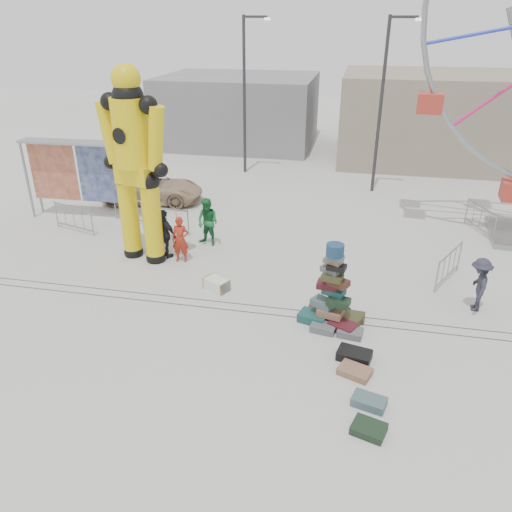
% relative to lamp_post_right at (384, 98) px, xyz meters
% --- Properties ---
extents(ground, '(90.00, 90.00, 0.00)m').
position_rel_lamp_post_right_xyz_m(ground, '(-3.09, -13.00, -4.48)').
color(ground, '#9E9E99').
rests_on(ground, ground).
extents(track_line_near, '(40.00, 0.04, 0.01)m').
position_rel_lamp_post_right_xyz_m(track_line_near, '(-3.09, -12.40, -4.48)').
color(track_line_near, '#47443F').
rests_on(track_line_near, ground).
extents(track_line_far, '(40.00, 0.04, 0.01)m').
position_rel_lamp_post_right_xyz_m(track_line_far, '(-3.09, -12.00, -4.48)').
color(track_line_far, '#47443F').
rests_on(track_line_far, ground).
extents(building_right, '(12.00, 8.00, 5.00)m').
position_rel_lamp_post_right_xyz_m(building_right, '(3.91, 7.00, -1.98)').
color(building_right, gray).
rests_on(building_right, ground).
extents(building_left, '(10.00, 8.00, 4.40)m').
position_rel_lamp_post_right_xyz_m(building_left, '(-9.09, 9.00, -2.28)').
color(building_left, gray).
rests_on(building_left, ground).
extents(lamp_post_right, '(1.41, 0.25, 8.00)m').
position_rel_lamp_post_right_xyz_m(lamp_post_right, '(0.00, 0.00, 0.00)').
color(lamp_post_right, '#2D2D30').
rests_on(lamp_post_right, ground).
extents(lamp_post_left, '(1.41, 0.25, 8.00)m').
position_rel_lamp_post_right_xyz_m(lamp_post_left, '(-7.00, 2.00, 0.00)').
color(lamp_post_left, '#2D2D30').
rests_on(lamp_post_left, ground).
extents(suitcase_tower, '(1.92, 1.59, 2.48)m').
position_rel_lamp_post_right_xyz_m(suitcase_tower, '(-1.30, -12.45, -3.79)').
color(suitcase_tower, '#194B49').
rests_on(suitcase_tower, ground).
extents(crash_test_dummy, '(2.73, 1.20, 6.86)m').
position_rel_lamp_post_right_xyz_m(crash_test_dummy, '(-8.20, -9.55, -0.86)').
color(crash_test_dummy, black).
rests_on(crash_test_dummy, ground).
extents(banner_scaffold, '(4.61, 0.89, 3.32)m').
position_rel_lamp_post_right_xyz_m(banner_scaffold, '(-12.42, -6.27, -1.98)').
color(banner_scaffold, gray).
rests_on(banner_scaffold, ground).
extents(steamer_trunk, '(0.92, 0.77, 0.37)m').
position_rel_lamp_post_right_xyz_m(steamer_trunk, '(-5.01, -11.28, -4.30)').
color(steamer_trunk, silver).
rests_on(steamer_trunk, ground).
extents(row_case_0, '(0.75, 0.51, 0.20)m').
position_rel_lamp_post_right_xyz_m(row_case_0, '(-0.68, -12.18, -4.38)').
color(row_case_0, '#3B3C1E').
rests_on(row_case_0, ground).
extents(row_case_1, '(0.73, 0.56, 0.20)m').
position_rel_lamp_post_right_xyz_m(row_case_1, '(-0.72, -13.01, -4.38)').
color(row_case_1, '#585B5F').
rests_on(row_case_1, ground).
extents(row_case_2, '(0.95, 0.72, 0.25)m').
position_rel_lamp_post_right_xyz_m(row_case_2, '(-0.58, -14.04, -4.36)').
color(row_case_2, black).
rests_on(row_case_2, ground).
extents(row_case_3, '(0.92, 0.78, 0.18)m').
position_rel_lamp_post_right_xyz_m(row_case_3, '(-0.54, -14.65, -4.39)').
color(row_case_3, '#8A6046').
rests_on(row_case_3, ground).
extents(row_case_4, '(0.85, 0.65, 0.21)m').
position_rel_lamp_post_right_xyz_m(row_case_4, '(-0.20, -15.69, -4.38)').
color(row_case_4, '#465E64').
rests_on(row_case_4, ground).
extents(row_case_5, '(0.83, 0.73, 0.18)m').
position_rel_lamp_post_right_xyz_m(row_case_5, '(-0.20, -16.51, -4.39)').
color(row_case_5, black).
rests_on(row_case_5, ground).
extents(barricade_dummy_a, '(1.94, 0.67, 1.10)m').
position_rel_lamp_post_right_xyz_m(barricade_dummy_a, '(-11.98, -7.77, -3.93)').
color(barricade_dummy_a, gray).
rests_on(barricade_dummy_a, ground).
extents(barricade_dummy_b, '(1.93, 0.71, 1.10)m').
position_rel_lamp_post_right_xyz_m(barricade_dummy_b, '(-10.03, -6.45, -3.93)').
color(barricade_dummy_b, gray).
rests_on(barricade_dummy_b, ground).
extents(barricade_dummy_c, '(2.00, 0.28, 1.10)m').
position_rel_lamp_post_right_xyz_m(barricade_dummy_c, '(-8.27, -7.23, -3.93)').
color(barricade_dummy_c, gray).
rests_on(barricade_dummy_c, ground).
extents(barricade_wheel_front, '(1.03, 1.81, 1.10)m').
position_rel_lamp_post_right_xyz_m(barricade_wheel_front, '(2.30, -9.19, -3.93)').
color(barricade_wheel_front, gray).
rests_on(barricade_wheel_front, ground).
extents(barricade_wheel_back, '(0.82, 1.90, 1.10)m').
position_rel_lamp_post_right_xyz_m(barricade_wheel_back, '(4.13, -4.52, -3.93)').
color(barricade_wheel_back, gray).
rests_on(barricade_wheel_back, ground).
extents(pedestrian_red, '(0.64, 0.44, 1.67)m').
position_rel_lamp_post_right_xyz_m(pedestrian_red, '(-6.80, -9.52, -3.65)').
color(pedestrian_red, maroon).
rests_on(pedestrian_red, ground).
extents(pedestrian_green, '(1.08, 0.96, 1.83)m').
position_rel_lamp_post_right_xyz_m(pedestrian_green, '(-6.27, -7.94, -3.57)').
color(pedestrian_green, '#1A6930').
rests_on(pedestrian_green, ground).
extents(pedestrian_black, '(1.16, 0.84, 1.82)m').
position_rel_lamp_post_right_xyz_m(pedestrian_black, '(-7.45, -9.34, -3.57)').
color(pedestrian_black, black).
rests_on(pedestrian_black, ground).
extents(pedestrian_grey, '(0.70, 1.12, 1.67)m').
position_rel_lamp_post_right_xyz_m(pedestrian_grey, '(2.87, -10.85, -3.65)').
color(pedestrian_grey, '#242531').
rests_on(pedestrian_grey, ground).
extents(parked_suv, '(4.90, 2.71, 1.30)m').
position_rel_lamp_post_right_xyz_m(parked_suv, '(-10.25, -3.76, -3.83)').
color(parked_suv, tan).
rests_on(parked_suv, ground).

